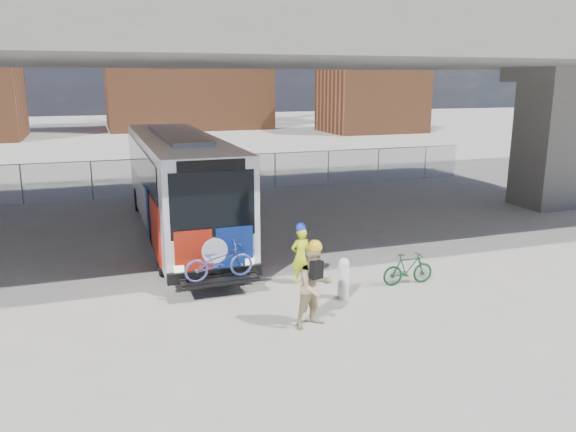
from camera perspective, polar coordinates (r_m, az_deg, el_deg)
name	(u,v)px	position (r m, az deg, el deg)	size (l,w,h in m)	color
ground	(271,266)	(17.06, -1.73, -5.09)	(160.00, 160.00, 0.00)	#9E9991
bus	(179,177)	(20.55, -11.05, 3.95)	(2.67, 12.96, 3.69)	silver
overpass	(234,48)	(20.04, -5.46, 16.63)	(40.00, 16.00, 7.95)	#605E59
chainlink_fence	(198,165)	(28.14, -9.14, 5.19)	(30.00, 0.06, 30.00)	gray
brick_buildings	(147,81)	(63.94, -14.11, 13.20)	(54.00, 22.00, 12.00)	brown
smokestack	(245,21)	(73.23, -4.42, 19.11)	(2.20, 2.20, 25.00)	brown
bollard	(344,277)	(14.50, 5.67, -6.16)	(0.28, 0.28, 1.09)	white
cyclist_hivis	(301,254)	(15.41, 1.30, -3.91)	(0.61, 0.44, 1.73)	#C7DF17
cyclist_tan	(315,286)	(12.76, 2.72, -7.10)	(1.06, 0.92, 2.04)	tan
bike_parked	(408,269)	(15.78, 12.09, -5.28)	(0.42, 1.49, 0.89)	#133E1D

